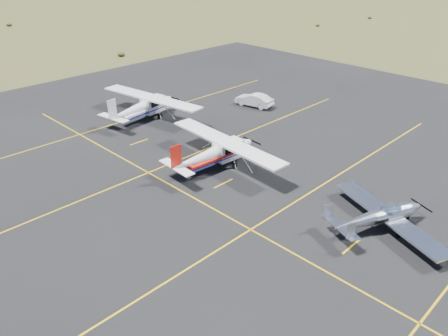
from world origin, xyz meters
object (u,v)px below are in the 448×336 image
sedan (254,100)px  aircraft_cessna (215,152)px  aircraft_low_wing (381,216)px  aircraft_plain (143,106)px

sedan → aircraft_cessna: bearing=18.9°
sedan → aircraft_low_wing: bearing=49.8°
aircraft_low_wing → aircraft_plain: bearing=110.2°
aircraft_plain → sedan: bearing=-33.9°
aircraft_plain → sedan: 12.44m
aircraft_cessna → sedan: size_ratio=2.83×
aircraft_cessna → sedan: (13.53, 7.71, -0.65)m
aircraft_low_wing → aircraft_plain: 26.72m
aircraft_low_wing → aircraft_cessna: 13.72m
aircraft_cessna → aircraft_plain: aircraft_plain is taller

